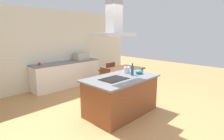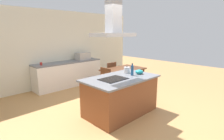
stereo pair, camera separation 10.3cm
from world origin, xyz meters
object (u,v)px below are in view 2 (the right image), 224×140
chair_facing_back_wall (110,73)px  tea_kettle (127,70)px  mixing_bowl (139,72)px  countertop_microwave (83,56)px  coffee_mug_red (41,64)px  chair_at_left_end (103,81)px  olive_oil_bottle (132,70)px  cooktop (113,79)px  dining_table (123,71)px  range_hood (113,25)px

chair_facing_back_wall → tea_kettle: bearing=-119.2°
mixing_bowl → chair_facing_back_wall: mixing_bowl is taller
countertop_microwave → coffee_mug_red: size_ratio=5.56×
mixing_bowl → countertop_microwave: bearing=83.1°
tea_kettle → chair_at_left_end: size_ratio=0.24×
olive_oil_bottle → countertop_microwave: bearing=78.4°
coffee_mug_red → chair_facing_back_wall: 2.33m
cooktop → chair_at_left_end: (0.66, 1.11, -0.40)m
dining_table → tea_kettle: bearing=-134.1°
tea_kettle → chair_at_left_end: (-0.04, 0.91, -0.47)m
mixing_bowl → dining_table: (0.74, 1.20, -0.29)m
range_hood → cooktop: bearing=0.0°
olive_oil_bottle → dining_table: bearing=49.9°
cooktop → coffee_mug_red: coffee_mug_red is taller
tea_kettle → coffee_mug_red: 2.90m
dining_table → coffee_mug_red: bearing=138.9°
dining_table → range_hood: (-1.58, -1.11, 1.43)m
olive_oil_bottle → range_hood: (-0.59, 0.06, 1.08)m
cooktop → chair_at_left_end: bearing=59.2°
tea_kettle → coffee_mug_red: (-1.14, 2.67, -0.03)m
tea_kettle → chair_facing_back_wall: bearing=60.8°
countertop_microwave → chair_facing_back_wall: countertop_microwave is taller
cooktop → range_hood: (-0.00, 0.00, 1.20)m
chair_facing_back_wall → range_hood: range_hood is taller
cooktop → chair_at_left_end: size_ratio=0.67×
mixing_bowl → chair_facing_back_wall: bearing=68.4°
mixing_bowl → chair_at_left_end: size_ratio=0.23×
tea_kettle → chair_facing_back_wall: tea_kettle is taller
olive_oil_bottle → chair_at_left_end: (0.07, 1.17, -0.52)m
chair_facing_back_wall → cooktop: bearing=-131.6°
dining_table → chair_facing_back_wall: 0.68m
countertop_microwave → dining_table: countertop_microwave is taller
coffee_mug_red → mixing_bowl: bearing=-66.6°
olive_oil_bottle → coffee_mug_red: (-1.03, 2.93, -0.08)m
mixing_bowl → range_hood: 1.42m
countertop_microwave → range_hood: 3.30m
coffee_mug_red → range_hood: size_ratio=0.10×
mixing_bowl → countertop_microwave: (0.36, 2.97, 0.08)m
mixing_bowl → olive_oil_bottle: bearing=172.9°
coffee_mug_red → cooktop: bearing=-81.3°
cooktop → chair_facing_back_wall: 2.41m
cooktop → mixing_bowl: bearing=-6.1°
mixing_bowl → chair_facing_back_wall: size_ratio=0.23×
mixing_bowl → range_hood: (-0.84, 0.09, 1.15)m
countertop_microwave → chair_facing_back_wall: (0.38, -1.11, -0.53)m
dining_table → chair_at_left_end: 0.93m
dining_table → range_hood: range_hood is taller
mixing_bowl → coffee_mug_red: size_ratio=2.24×
countertop_microwave → tea_kettle: bearing=-100.6°
cooktop → coffee_mug_red: bearing=98.7°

